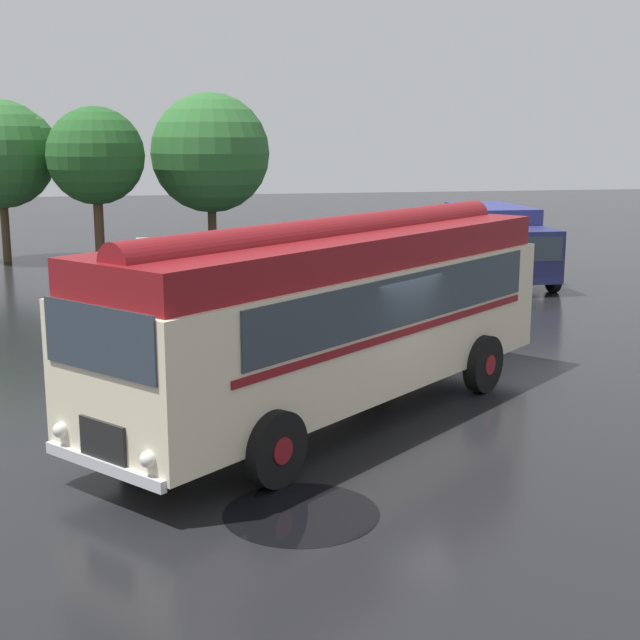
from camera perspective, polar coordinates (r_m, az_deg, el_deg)
ground_plane at (r=15.76m, az=3.24°, el=-6.09°), size 120.00×120.00×0.00m
vintage_bus at (r=15.26m, az=1.07°, el=0.69°), size 9.28×8.38×3.49m
car_near_left at (r=27.57m, az=-10.26°, el=3.27°), size 2.25×4.34×1.66m
car_mid_left at (r=27.70m, az=-4.71°, el=3.46°), size 2.27×4.35×1.66m
car_mid_right at (r=28.33m, az=1.23°, el=3.68°), size 2.12×4.28×1.66m
car_far_right at (r=28.80m, az=6.86°, el=3.73°), size 2.17×4.30×1.66m
box_van at (r=30.20m, az=11.32°, el=4.95°), size 2.40×5.80×2.50m
tree_far_left at (r=36.45m, az=-19.52°, el=10.06°), size 4.20×4.11×6.17m
tree_left_of_centre at (r=34.49m, az=-14.18°, el=10.12°), size 3.61×3.61×5.88m
tree_centre at (r=35.89m, az=-7.18°, el=10.55°), size 4.67×4.67×6.47m
puddle_patch at (r=11.84m, az=-1.20°, el=-12.26°), size 2.05×2.05×0.01m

